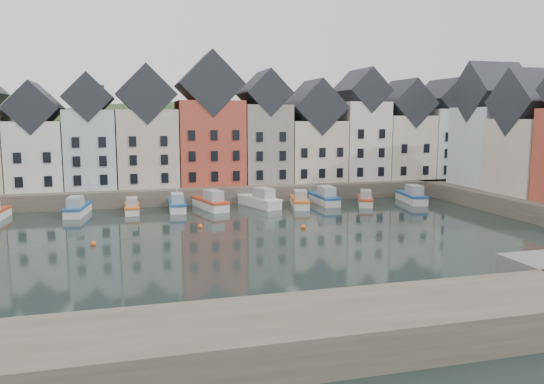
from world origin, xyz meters
name	(u,v)px	position (x,y,z in m)	size (l,w,h in m)	color
ground	(257,243)	(0.00, 0.00, 0.00)	(260.00, 260.00, 0.00)	black
far_quay	(208,189)	(0.00, 30.00, 1.00)	(90.00, 16.00, 2.00)	#50483D
near_wall	(154,349)	(-10.00, -22.00, 1.00)	(50.00, 6.00, 2.00)	#50483D
hillside	(190,268)	(0.02, 56.00, -17.96)	(153.60, 70.40, 64.00)	#22361B
far_terrace	(232,133)	(3.21, 28.00, 8.88)	(72.37, 8.16, 17.78)	beige
right_terrace	(535,136)	(36.00, 8.07, 8.91)	(8.30, 24.25, 16.36)	silver
mooring_buoys	(204,232)	(-4.00, 5.33, 0.15)	(20.50, 5.50, 0.50)	orange
boat_b	(77,209)	(-16.64, 18.88, 0.72)	(2.81, 6.54, 2.43)	silver
boat_c	(132,208)	(-10.58, 18.70, 0.61)	(1.70, 5.38, 2.06)	silver
boat_d	(177,204)	(-5.31, 18.91, 0.77)	(2.22, 6.31, 11.90)	silver
boat_e	(211,203)	(-1.27, 18.71, 0.79)	(3.84, 7.22, 2.65)	silver
boat_f	(260,200)	(4.92, 18.72, 0.80)	(4.40, 7.36, 2.70)	silver
boat_g	(300,201)	(9.69, 17.40, 0.71)	(3.22, 6.50, 2.39)	silver
boat_h	(324,198)	(13.43, 18.67, 0.78)	(2.13, 6.84, 2.62)	silver
boat_i	(365,200)	(18.30, 16.72, 0.65)	(3.81, 5.90, 2.17)	silver
boat_j	(412,197)	(25.00, 16.87, 0.78)	(3.16, 7.04, 2.61)	silver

